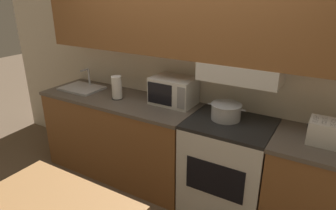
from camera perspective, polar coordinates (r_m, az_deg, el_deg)
name	(u,v)px	position (r m, az deg, el deg)	size (l,w,h in m)	color
ground_plane	(189,175)	(3.63, 4.02, -13.15)	(16.00, 16.00, 0.00)	brown
wall_back	(191,50)	(2.98, 4.46, 10.48)	(5.65, 0.38, 2.55)	silver
lower_counter_main	(121,135)	(3.51, -8.98, -5.75)	(1.80, 0.66, 0.94)	brown
lower_counter_right_stub	(311,192)	(2.85, 25.53, -14.77)	(0.70, 0.66, 0.94)	brown
stove_range	(227,167)	(2.95, 11.14, -11.54)	(0.75, 0.64, 0.94)	silver
cooking_pot	(226,111)	(2.76, 11.00, -1.12)	(0.36, 0.28, 0.15)	#B7BABF
microwave	(173,91)	(3.05, 1.04, 2.71)	(0.44, 0.31, 0.28)	silver
toaster	(327,132)	(2.59, 27.96, -4.59)	(0.27, 0.22, 0.18)	silver
sink_basin	(82,88)	(3.68, -16.08, 3.17)	(0.46, 0.35, 0.23)	#B7BABF
paper_towel_roll	(117,88)	(3.25, -9.72, 3.29)	(0.12, 0.12, 0.25)	black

